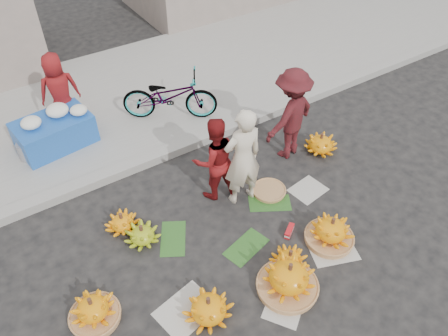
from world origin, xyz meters
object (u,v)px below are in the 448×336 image
banana_bunch_0 (93,310)px  bicycle (170,96)px  banana_bunch_4 (331,231)px  vendor_cream (243,158)px  flower_table (55,130)px

banana_bunch_0 → bicycle: size_ratio=0.40×
banana_bunch_4 → bicycle: 3.85m
banana_bunch_4 → bicycle: bicycle is taller
banana_bunch_0 → bicycle: 4.16m
vendor_cream → flower_table: bearing=-48.1°
flower_table → bicycle: 2.10m
banana_bunch_0 → flower_table: 3.54m
banana_bunch_4 → vendor_cream: 1.63m
banana_bunch_4 → flower_table: (-2.61, 4.13, 0.22)m
flower_table → vendor_cream: bearing=-61.0°
banana_bunch_0 → flower_table: (0.64, 3.48, 0.24)m
banana_bunch_0 → banana_bunch_4: (3.25, -0.66, 0.02)m
vendor_cream → bicycle: bearing=-85.4°
banana_bunch_4 → flower_table: bearing=122.3°
banana_bunch_4 → flower_table: 4.89m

